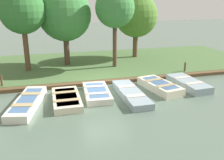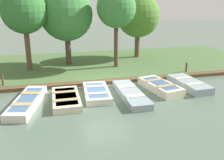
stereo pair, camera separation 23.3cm
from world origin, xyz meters
The scene contains 15 objects.
ground_plane centered at (0.00, 0.00, 0.00)m, with size 80.00×80.00×0.00m, color #566B5B.
shore_bank centered at (-5.00, 0.00, 0.10)m, with size 8.00×24.00×0.20m.
dock_walkway centered at (-1.13, 0.00, 0.10)m, with size 1.08×21.30×0.19m.
rowboat_0 centered at (1.32, -3.80, 0.18)m, with size 3.57×1.70×0.36m.
rowboat_1 centered at (1.33, -2.10, 0.16)m, with size 2.69×1.24×0.33m.
rowboat_2 centered at (0.88, -0.58, 0.16)m, with size 2.71×1.37×0.33m.
rowboat_3 centered at (1.45, 0.97, 0.16)m, with size 3.55×1.02×0.33m.
rowboat_4 centered at (0.90, 2.76, 0.21)m, with size 2.85×1.58×0.42m.
rowboat_5 centered at (0.92, 4.41, 0.20)m, with size 2.85×1.27×0.41m.
mooring_post_near centered at (-1.25, -5.17, 0.40)m, with size 0.11×0.11×0.79m.
mooring_post_far centered at (-1.25, 5.49, 0.40)m, with size 0.11×0.11×0.79m.
park_tree_far_left centered at (-4.12, -3.99, 3.82)m, with size 2.74×2.74×5.22m.
park_tree_left centered at (-4.96, -1.44, 3.54)m, with size 3.47×3.47×5.29m.
park_tree_center centered at (-3.56, 1.58, 3.96)m, with size 2.49×2.49×5.24m.
park_tree_right centered at (-6.02, 3.92, 3.32)m, with size 3.22×3.22×4.95m.
Camera 2 is at (12.13, -2.63, 4.51)m, focal length 40.00 mm.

